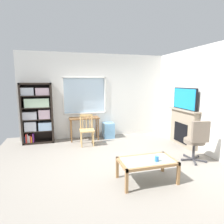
% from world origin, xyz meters
% --- Properties ---
extents(ground, '(5.80, 5.46, 0.02)m').
position_xyz_m(ground, '(0.00, 0.00, -0.01)').
color(ground, gray).
extents(wall_back_with_window, '(4.80, 0.15, 2.77)m').
position_xyz_m(wall_back_with_window, '(0.04, 2.23, 1.38)').
color(wall_back_with_window, silver).
rests_on(wall_back_with_window, ground).
extents(wall_right, '(0.12, 4.66, 2.77)m').
position_xyz_m(wall_right, '(2.46, 0.00, 1.38)').
color(wall_right, silver).
rests_on(wall_right, ground).
extents(bookshelf, '(0.90, 0.38, 1.83)m').
position_xyz_m(bookshelf, '(-1.84, 1.99, 0.95)').
color(bookshelf, black).
rests_on(bookshelf, ground).
extents(desk_under_window, '(0.94, 0.44, 0.73)m').
position_xyz_m(desk_under_window, '(-0.44, 1.88, 0.61)').
color(desk_under_window, brown).
rests_on(desk_under_window, ground).
extents(wooden_chair, '(0.44, 0.42, 0.90)m').
position_xyz_m(wooden_chair, '(-0.43, 1.36, 0.46)').
color(wooden_chair, tan).
rests_on(wooden_chair, ground).
extents(plastic_drawer_unit, '(0.35, 0.40, 0.50)m').
position_xyz_m(plastic_drawer_unit, '(0.37, 1.93, 0.25)').
color(plastic_drawer_unit, '#72ADDB').
rests_on(plastic_drawer_unit, ground).
extents(fireplace, '(0.26, 1.17, 1.07)m').
position_xyz_m(fireplace, '(2.31, 0.59, 0.54)').
color(fireplace, gray).
rests_on(fireplace, ground).
extents(tv, '(0.06, 0.99, 0.62)m').
position_xyz_m(tv, '(2.29, 0.59, 1.38)').
color(tv, black).
rests_on(tv, fireplace).
extents(office_chair, '(0.58, 0.59, 1.00)m').
position_xyz_m(office_chair, '(1.84, -0.53, 0.55)').
color(office_chair, '#7A6B5B').
rests_on(office_chair, ground).
extents(coffee_table, '(1.05, 0.59, 0.42)m').
position_xyz_m(coffee_table, '(0.36, -1.02, 0.36)').
color(coffee_table, '#8C9E99').
rests_on(coffee_table, ground).
extents(sippy_cup, '(0.07, 0.07, 0.09)m').
position_xyz_m(sippy_cup, '(0.51, -1.11, 0.47)').
color(sippy_cup, '#337FD6').
rests_on(sippy_cup, coffee_table).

